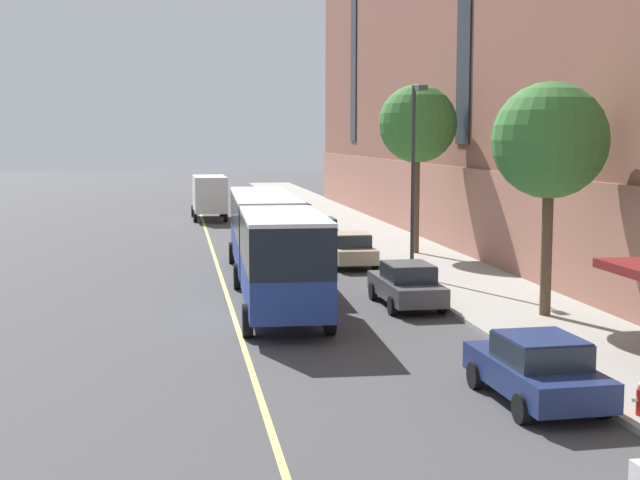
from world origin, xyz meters
name	(u,v)px	position (x,y,z in m)	size (l,w,h in m)	color
ground_plane	(255,317)	(0.00, 0.00, 0.00)	(260.00, 260.00, 0.00)	#424244
sidewalk	(486,292)	(9.03, 3.00, 0.07)	(5.08, 160.00, 0.15)	#9E9B93
city_bus	(270,238)	(1.02, 4.95, 2.04)	(3.31, 18.94, 3.50)	navy
parked_car_navy_1	(297,215)	(5.31, 29.05, 0.78)	(2.07, 4.69, 1.56)	navy
parked_car_navy_2	(537,369)	(5.35, -10.53, 0.78)	(2.14, 4.33, 1.56)	navy
parked_car_darkgray_3	(407,285)	(5.38, 0.95, 0.78)	(1.96, 4.58, 1.56)	#4C4C51
parked_car_green_4	(320,232)	(5.16, 18.45, 0.78)	(2.08, 4.27, 1.56)	#23603D
parked_car_champagne_5	(350,249)	(5.30, 10.85, 0.78)	(1.99, 4.50, 1.56)	#BCAD89
box_truck	(209,195)	(-0.20, 34.64, 1.79)	(2.44, 7.07, 3.17)	silver
street_tree_mid_block	(550,142)	(9.28, -1.86, 5.76)	(3.72, 3.72, 7.50)	brown
street_tree_far_uptown	(418,124)	(9.28, 13.91, 6.52)	(3.85, 3.85, 8.32)	brown
street_lamp	(414,163)	(7.09, 6.38, 4.86)	(0.36, 1.48, 7.81)	#2D2D30
lane_centerline	(229,301)	(-0.68, 3.00, 0.00)	(0.16, 140.00, 0.01)	#E0D66B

